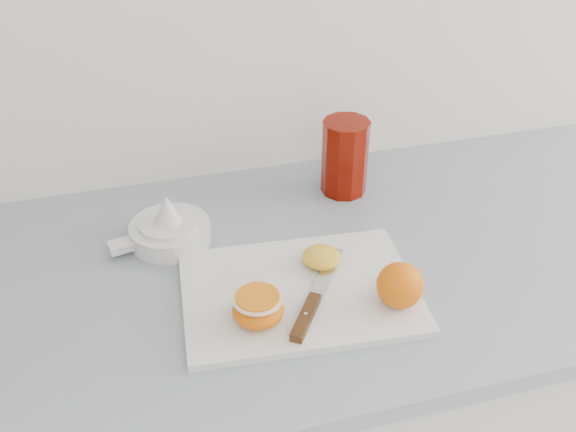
{
  "coord_description": "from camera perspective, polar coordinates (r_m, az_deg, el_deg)",
  "views": [
    {
      "loc": [
        -0.26,
        0.92,
        1.53
      ],
      "look_at": [
        -0.03,
        1.72,
        0.96
      ],
      "focal_mm": 40.0,
      "sensor_mm": 36.0,
      "label": 1
    }
  ],
  "objects": [
    {
      "name": "paring_knife",
      "position": [
        0.92,
        1.95,
        -8.21
      ],
      "size": [
        0.14,
        0.19,
        0.01
      ],
      "color": "#4C2E11",
      "rests_on": "cutting_board"
    },
    {
      "name": "red_tumbler",
      "position": [
        1.18,
        5.07,
        5.02
      ],
      "size": [
        0.09,
        0.09,
        0.14
      ],
      "color": "#700B00",
      "rests_on": "counter"
    },
    {
      "name": "cutting_board",
      "position": [
        0.96,
        1.02,
        -6.75
      ],
      "size": [
        0.37,
        0.28,
        0.01
      ],
      "primitive_type": "cube",
      "rotation": [
        0.0,
        0.0,
        -0.08
      ],
      "color": "silver",
      "rests_on": "counter"
    },
    {
      "name": "squeezed_shell",
      "position": [
        1.0,
        3.0,
        -3.65
      ],
      "size": [
        0.06,
        0.06,
        0.03
      ],
      "color": "gold",
      "rests_on": "cutting_board"
    },
    {
      "name": "whole_orange",
      "position": [
        0.93,
        9.91,
        -6.09
      ],
      "size": [
        0.07,
        0.07,
        0.07
      ],
      "color": "#EE5500",
      "rests_on": "cutting_board"
    },
    {
      "name": "citrus_juicer",
      "position": [
        1.08,
        -10.55,
        -1.13
      ],
      "size": [
        0.17,
        0.13,
        0.09
      ],
      "color": "white",
      "rests_on": "counter"
    },
    {
      "name": "half_orange",
      "position": [
        0.9,
        -2.69,
        -8.19
      ],
      "size": [
        0.07,
        0.07,
        0.05
      ],
      "color": "#EE5500",
      "rests_on": "cutting_board"
    }
  ]
}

